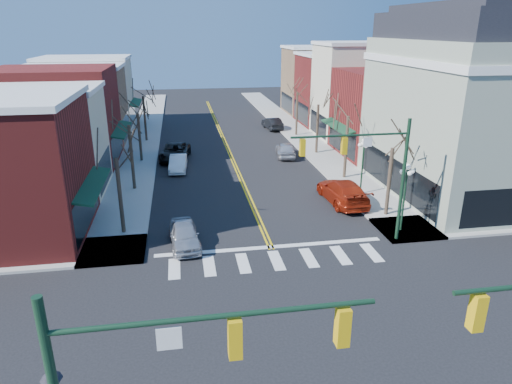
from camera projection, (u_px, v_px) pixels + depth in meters
name	position (u px, v px, depth m)	size (l,w,h in m)	color
ground	(308.00, 332.00, 18.66)	(160.00, 160.00, 0.00)	black
sidewalk_left	(131.00, 185.00, 35.82)	(3.50, 70.00, 0.15)	#9E9B93
sidewalk_right	(344.00, 174.00, 38.54)	(3.50, 70.00, 0.15)	#9E9B93
bldg_left_stucco_a	(30.00, 145.00, 33.05)	(10.00, 7.00, 7.50)	beige
bldg_left_brick_b	(56.00, 117.00, 40.30)	(10.00, 9.00, 8.50)	maroon
bldg_left_tan	(75.00, 106.00, 48.07)	(10.00, 7.50, 7.80)	#9A7655
bldg_left_stucco_b	(88.00, 94.00, 55.19)	(10.00, 8.00, 8.20)	beige
bldg_right_brick_a	(393.00, 113.00, 43.58)	(10.00, 8.50, 8.00)	maroon
bldg_right_stucco	(363.00, 92.00, 50.43)	(10.00, 7.00, 10.00)	beige
bldg_right_brick_b	(340.00, 90.00, 57.64)	(10.00, 8.00, 8.50)	maroon
bldg_right_tan	(321.00, 81.00, 64.97)	(10.00, 8.00, 9.00)	#9A7655
victorian_corner	(481.00, 103.00, 32.40)	(12.25, 14.25, 13.30)	#949E89
traffic_mast_far_right	(373.00, 165.00, 24.78)	(6.60, 0.28, 7.20)	#14331E
lamppost_corner	(405.00, 186.00, 26.81)	(0.36, 0.36, 4.33)	#14331E
lamppost_midblock	(363.00, 157.00, 32.83)	(0.36, 0.36, 4.33)	#14331E
tree_left_a	(120.00, 197.00, 26.74)	(0.24, 0.24, 4.76)	#382B21
tree_left_b	(132.00, 158.00, 34.11)	(0.24, 0.24, 5.04)	#382B21
tree_left_c	(140.00, 138.00, 41.61)	(0.24, 0.24, 4.55)	#382B21
tree_left_d	(145.00, 119.00, 48.97)	(0.24, 0.24, 4.90)	#382B21
tree_right_a	(389.00, 183.00, 29.38)	(0.24, 0.24, 4.62)	#382B21
tree_right_b	(346.00, 148.00, 36.70)	(0.24, 0.24, 5.18)	#382B21
tree_right_c	(317.00, 130.00, 44.18)	(0.24, 0.24, 4.83)	#382B21
tree_right_d	(297.00, 114.00, 51.57)	(0.24, 0.24, 4.97)	#382B21
car_left_near	(184.00, 235.00, 25.84)	(1.61, 4.01, 1.37)	#B8B8BD
car_left_mid	(178.00, 163.00, 39.46)	(1.40, 4.01, 1.32)	white
car_left_far	(175.00, 152.00, 42.77)	(2.47, 5.36, 1.49)	black
car_right_near	(343.00, 191.00, 32.23)	(2.32, 5.71, 1.66)	#9A220E
car_right_mid	(286.00, 149.00, 43.72)	(1.70, 4.22, 1.44)	silver
car_right_far	(272.00, 123.00, 55.55)	(1.51, 4.32, 1.42)	black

